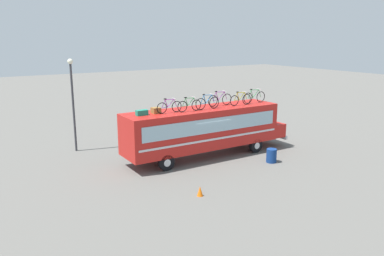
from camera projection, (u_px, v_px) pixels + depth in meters
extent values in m
plane|color=#605E59|center=(203.00, 157.00, 24.40)|extent=(120.00, 120.00, 0.00)
cube|color=red|center=(203.00, 127.00, 23.97)|extent=(10.12, 2.36, 2.39)
cube|color=red|center=(269.00, 128.00, 27.02)|extent=(1.00, 2.18, 0.90)
cube|color=#99B7C6|center=(214.00, 125.00, 22.89)|extent=(9.31, 0.04, 0.86)
cube|color=#99B7C6|center=(192.00, 118.00, 24.87)|extent=(9.31, 0.04, 0.86)
cube|color=silver|center=(214.00, 139.00, 23.09)|extent=(9.72, 0.03, 0.12)
cube|color=silver|center=(192.00, 131.00, 25.06)|extent=(9.72, 0.03, 0.12)
cube|color=silver|center=(275.00, 135.00, 27.43)|extent=(0.16, 2.25, 0.24)
cylinder|color=black|center=(256.00, 145.00, 25.21)|extent=(0.93, 0.28, 0.93)
cylinder|color=silver|center=(256.00, 145.00, 25.21)|extent=(0.42, 0.30, 0.42)
cylinder|color=black|center=(236.00, 138.00, 26.93)|extent=(0.93, 0.28, 0.93)
cylinder|color=silver|center=(236.00, 138.00, 26.93)|extent=(0.42, 0.30, 0.42)
cylinder|color=black|center=(166.00, 162.00, 21.81)|extent=(0.93, 0.28, 0.93)
cylinder|color=silver|center=(166.00, 162.00, 21.81)|extent=(0.42, 0.30, 0.42)
cylinder|color=black|center=(150.00, 153.00, 23.52)|extent=(0.93, 0.28, 0.93)
cylinder|color=silver|center=(150.00, 153.00, 23.52)|extent=(0.42, 0.30, 0.42)
cube|color=#1E7F66|center=(142.00, 113.00, 21.57)|extent=(0.65, 0.34, 0.30)
cube|color=olive|center=(156.00, 110.00, 22.17)|extent=(0.47, 0.47, 0.33)
torus|color=black|center=(162.00, 108.00, 21.98)|extent=(0.65, 0.04, 0.65)
torus|color=black|center=(177.00, 107.00, 22.48)|extent=(0.65, 0.04, 0.65)
cylinder|color=purple|center=(166.00, 103.00, 22.07)|extent=(0.19, 0.04, 0.46)
cylinder|color=purple|center=(171.00, 103.00, 22.23)|extent=(0.45, 0.04, 0.44)
cylinder|color=purple|center=(170.00, 99.00, 22.14)|extent=(0.58, 0.04, 0.07)
cylinder|color=purple|center=(165.00, 108.00, 22.07)|extent=(0.37, 0.03, 0.05)
cylinder|color=purple|center=(163.00, 104.00, 21.98)|extent=(0.24, 0.03, 0.48)
cylinder|color=purple|center=(175.00, 103.00, 22.38)|extent=(0.20, 0.03, 0.45)
cylinder|color=silver|center=(174.00, 98.00, 22.28)|extent=(0.03, 0.44, 0.03)
ellipsoid|color=black|center=(165.00, 99.00, 21.97)|extent=(0.20, 0.08, 0.06)
torus|color=black|center=(182.00, 107.00, 22.44)|extent=(0.65, 0.04, 0.65)
torus|color=black|center=(196.00, 105.00, 22.93)|extent=(0.65, 0.04, 0.65)
cylinder|color=green|center=(187.00, 102.00, 22.53)|extent=(0.19, 0.04, 0.46)
cylinder|color=green|center=(191.00, 102.00, 22.68)|extent=(0.45, 0.04, 0.45)
cylinder|color=green|center=(190.00, 98.00, 22.59)|extent=(0.58, 0.04, 0.07)
cylinder|color=green|center=(185.00, 106.00, 22.53)|extent=(0.36, 0.03, 0.05)
cylinder|color=green|center=(184.00, 102.00, 22.44)|extent=(0.24, 0.03, 0.48)
cylinder|color=green|center=(195.00, 101.00, 22.84)|extent=(0.20, 0.03, 0.45)
cylinder|color=silver|center=(194.00, 97.00, 22.73)|extent=(0.03, 0.44, 0.03)
ellipsoid|color=black|center=(185.00, 97.00, 22.43)|extent=(0.20, 0.08, 0.06)
torus|color=black|center=(201.00, 104.00, 23.11)|extent=(0.71, 0.04, 0.71)
torus|color=black|center=(214.00, 103.00, 23.62)|extent=(0.71, 0.04, 0.71)
cylinder|color=#197FDB|center=(205.00, 99.00, 23.21)|extent=(0.19, 0.04, 0.51)
cylinder|color=#197FDB|center=(209.00, 99.00, 23.36)|extent=(0.46, 0.04, 0.49)
cylinder|color=#197FDB|center=(208.00, 95.00, 23.26)|extent=(0.59, 0.04, 0.07)
cylinder|color=#197FDB|center=(203.00, 104.00, 23.21)|extent=(0.37, 0.03, 0.05)
cylinder|color=#197FDB|center=(202.00, 100.00, 23.11)|extent=(0.24, 0.03, 0.53)
cylinder|color=#197FDB|center=(213.00, 99.00, 23.52)|extent=(0.21, 0.03, 0.49)
cylinder|color=silver|center=(212.00, 94.00, 23.41)|extent=(0.03, 0.44, 0.03)
ellipsoid|color=black|center=(204.00, 94.00, 23.10)|extent=(0.20, 0.08, 0.06)
torus|color=black|center=(213.00, 101.00, 24.24)|extent=(0.72, 0.04, 0.72)
torus|color=black|center=(227.00, 99.00, 24.81)|extent=(0.72, 0.04, 0.72)
cylinder|color=purple|center=(217.00, 96.00, 24.35)|extent=(0.21, 0.04, 0.52)
cylinder|color=purple|center=(221.00, 96.00, 24.52)|extent=(0.51, 0.04, 0.50)
cylinder|color=purple|center=(220.00, 92.00, 24.42)|extent=(0.66, 0.04, 0.07)
cylinder|color=purple|center=(216.00, 100.00, 24.35)|extent=(0.42, 0.03, 0.05)
cylinder|color=purple|center=(214.00, 96.00, 24.24)|extent=(0.27, 0.03, 0.54)
cylinder|color=purple|center=(226.00, 96.00, 24.70)|extent=(0.23, 0.03, 0.50)
cylinder|color=silver|center=(224.00, 91.00, 24.58)|extent=(0.03, 0.44, 0.03)
ellipsoid|color=black|center=(216.00, 91.00, 24.24)|extent=(0.20, 0.08, 0.06)
torus|color=black|center=(234.00, 101.00, 24.46)|extent=(0.67, 0.04, 0.67)
torus|color=black|center=(247.00, 99.00, 24.98)|extent=(0.67, 0.04, 0.67)
cylinder|color=#B2B20C|center=(238.00, 96.00, 24.56)|extent=(0.19, 0.04, 0.48)
cylinder|color=#B2B20C|center=(242.00, 96.00, 24.72)|extent=(0.46, 0.04, 0.46)
cylinder|color=#B2B20C|center=(241.00, 92.00, 24.62)|extent=(0.60, 0.04, 0.07)
cylinder|color=#B2B20C|center=(237.00, 100.00, 24.56)|extent=(0.38, 0.03, 0.05)
cylinder|color=#B2B20C|center=(236.00, 97.00, 24.46)|extent=(0.24, 0.03, 0.50)
cylinder|color=#B2B20C|center=(246.00, 96.00, 24.88)|extent=(0.21, 0.03, 0.47)
cylinder|color=silver|center=(245.00, 92.00, 24.77)|extent=(0.03, 0.44, 0.03)
ellipsoid|color=black|center=(237.00, 92.00, 24.45)|extent=(0.20, 0.08, 0.06)
torus|color=black|center=(248.00, 98.00, 25.27)|extent=(0.72, 0.04, 0.72)
torus|color=black|center=(261.00, 97.00, 25.84)|extent=(0.72, 0.04, 0.72)
cylinder|color=green|center=(252.00, 94.00, 25.38)|extent=(0.21, 0.04, 0.51)
cylinder|color=green|center=(256.00, 94.00, 25.55)|extent=(0.51, 0.04, 0.49)
cylinder|color=green|center=(255.00, 90.00, 25.45)|extent=(0.66, 0.04, 0.07)
cylinder|color=green|center=(250.00, 98.00, 25.38)|extent=(0.42, 0.03, 0.05)
cylinder|color=green|center=(250.00, 94.00, 25.28)|extent=(0.27, 0.03, 0.53)
cylinder|color=green|center=(260.00, 93.00, 25.73)|extent=(0.23, 0.03, 0.50)
cylinder|color=silver|center=(259.00, 89.00, 25.61)|extent=(0.03, 0.44, 0.03)
ellipsoid|color=black|center=(251.00, 89.00, 25.27)|extent=(0.20, 0.08, 0.06)
cylinder|color=navy|center=(271.00, 156.00, 23.23)|extent=(0.61, 0.61, 0.82)
cone|color=orange|center=(200.00, 191.00, 18.36)|extent=(0.29, 0.29, 0.48)
cylinder|color=#38383D|center=(73.00, 108.00, 24.99)|extent=(0.14, 0.14, 5.71)
sphere|color=#F2EDCC|center=(70.00, 61.00, 24.31)|extent=(0.34, 0.34, 0.34)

